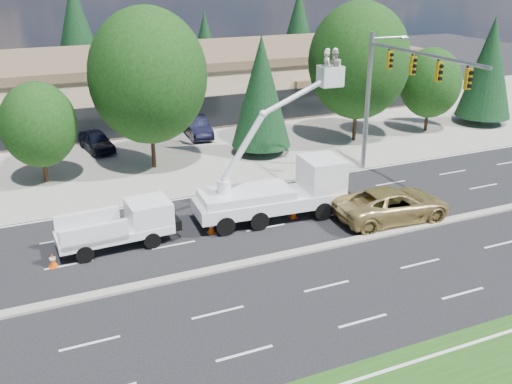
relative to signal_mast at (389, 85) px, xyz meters
name	(u,v)px	position (x,y,z in m)	size (l,w,h in m)	color
ground	(293,254)	(-10.03, -7.04, -6.06)	(140.00, 140.00, 0.00)	black
concrete_apron	(176,142)	(-10.03, 12.96, -6.05)	(140.00, 22.00, 0.01)	gray
road_median	(293,253)	(-10.03, -7.04, -6.00)	(120.00, 0.55, 0.12)	gray
strip_mall	(144,83)	(-10.03, 22.93, -3.23)	(50.40, 15.40, 5.50)	tan
tree_front_c	(39,125)	(-20.03, 7.96, -2.31)	(4.62, 4.62, 6.41)	#332114
tree_front_d	(148,76)	(-13.03, 7.96, 0.17)	(7.66, 7.66, 10.63)	#332114
tree_front_e	(261,91)	(-5.03, 7.96, -1.51)	(4.30, 4.30, 8.48)	#332114
tree_front_f	(359,61)	(2.97, 7.96, 0.11)	(7.60, 7.60, 10.54)	#332114
tree_front_g	(431,83)	(9.97, 7.96, -2.08)	(4.90, 4.90, 6.80)	#332114
tree_front_h	(489,67)	(15.97, 7.96, -1.21)	(4.58, 4.58, 9.03)	#332114
tree_back_b	(77,33)	(-14.03, 34.96, 0.17)	(5.88, 5.88, 11.60)	#332114
tree_back_c	(205,45)	(-0.03, 34.96, -1.77)	(4.06, 4.06, 8.00)	#332114
tree_back_d	(299,29)	(11.97, 34.96, -0.53)	(5.22, 5.22, 10.29)	#332114
signal_mast	(389,85)	(0.00, 0.00, 0.00)	(2.76, 10.16, 9.00)	gray
utility_pickup	(123,229)	(-17.25, -2.83, -5.18)	(5.61, 2.39, 2.12)	white
bucket_truck	(286,182)	(-8.39, -2.90, -4.06)	(9.13, 3.08, 8.98)	white
traffic_cone_a	(53,260)	(-20.70, -3.73, -5.72)	(0.40, 0.40, 0.70)	#FF5308
traffic_cone_b	(211,227)	(-12.85, -3.29, -5.72)	(0.40, 0.40, 0.70)	#FF5308
traffic_cone_c	(293,212)	(-8.09, -3.26, -5.72)	(0.40, 0.40, 0.70)	#FF5308
traffic_cone_d	(381,194)	(-2.16, -3.01, -5.72)	(0.40, 0.40, 0.70)	#FF5308
minivan	(393,204)	(-3.28, -5.62, -5.17)	(2.95, 6.40, 1.78)	tan
parked_car_west	(97,141)	(-16.00, 13.31, -5.30)	(1.78, 4.42, 1.51)	black
parked_car_east	(197,127)	(-8.01, 13.96, -5.27)	(1.67, 4.78, 1.58)	black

